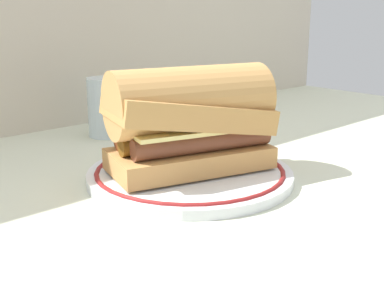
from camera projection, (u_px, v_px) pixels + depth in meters
name	position (u px, v px, depth m)	size (l,w,h in m)	color
ground_plane	(190.00, 179.00, 0.63)	(1.50, 1.50, 0.00)	beige
plate	(192.00, 172.00, 0.63)	(0.26, 0.26, 0.01)	white
sausage_sandwich	(192.00, 118.00, 0.61)	(0.22, 0.15, 0.13)	tan
drinking_glass	(107.00, 111.00, 0.83)	(0.06, 0.06, 0.10)	silver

